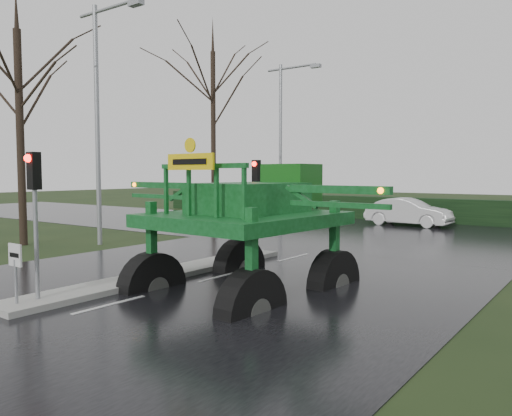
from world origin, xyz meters
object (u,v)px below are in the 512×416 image
Objects in this scene: keep_left_sign at (15,264)px; traffic_signal_mid at (256,186)px; white_sedan at (408,226)px; street_light_left_near at (101,102)px; crop_sprayer at (158,202)px; street_light_left_far at (284,127)px; traffic_signal_near at (34,193)px.

keep_left_sign is 9.12m from traffic_signal_mid.
street_light_left_near is at bearing 155.34° from white_sedan.
traffic_signal_mid is 5.60m from crop_sprayer.
crop_sprayer is at bearing -66.86° from street_light_left_far.
street_light_left_far reaches higher than keep_left_sign.
street_light_left_near is at bearing -90.00° from street_light_left_far.
traffic_signal_near is at bearing -71.83° from street_light_left_far.
traffic_signal_near is at bearing -90.00° from traffic_signal_mid.
white_sedan is at bearing 87.84° from keep_left_sign.
traffic_signal_near and traffic_signal_mid have the same top height.
traffic_signal_mid is 0.73× the size of white_sedan.
street_light_left_near is (-6.89, 7.50, 4.93)m from keep_left_sign.
traffic_signal_mid is at bearing 102.21° from crop_sprayer.
traffic_signal_mid is at bearing 178.79° from white_sedan.
keep_left_sign is 23.11m from street_light_left_far.
crop_sprayer is at bearing -177.76° from white_sedan.
keep_left_sign is 1.61m from traffic_signal_near.
street_light_left_far is (-6.89, 21.01, 3.40)m from traffic_signal_near.
traffic_signal_near is 0.35× the size of street_light_left_far.
traffic_signal_near is (0.00, 0.49, 1.53)m from keep_left_sign.
crop_sprayer is (7.71, -4.04, -3.70)m from street_light_left_near.
traffic_signal_mid is (0.00, 8.99, 1.53)m from keep_left_sign.
keep_left_sign is 22.74m from white_sedan.
crop_sprayer is 19.37m from white_sedan.
crop_sprayer is at bearing 76.76° from keep_left_sign.
crop_sprayer is (0.82, 2.97, -0.30)m from traffic_signal_near.
keep_left_sign is 0.38× the size of traffic_signal_near.
street_light_left_near is at bearing -167.79° from traffic_signal_mid.
keep_left_sign is at bearing -90.00° from traffic_signal_near.
street_light_left_near reaches higher than keep_left_sign.
street_light_left_near is 1.16× the size of crop_sprayer.
street_light_left_far is 2.08× the size of white_sedan.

